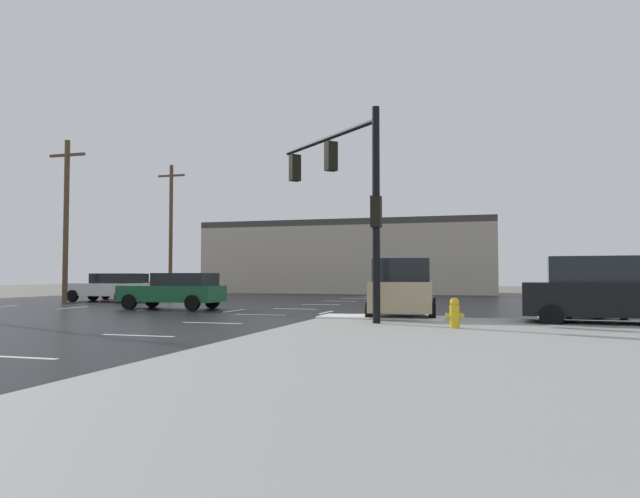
% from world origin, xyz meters
% --- Properties ---
extents(ground_plane, '(120.00, 120.00, 0.00)m').
position_xyz_m(ground_plane, '(0.00, 0.00, 0.00)').
color(ground_plane, slate).
extents(road_asphalt, '(44.00, 44.00, 0.02)m').
position_xyz_m(road_asphalt, '(0.00, 0.00, 0.01)').
color(road_asphalt, black).
rests_on(road_asphalt, ground_plane).
extents(snow_strip_curbside, '(4.00, 1.60, 0.06)m').
position_xyz_m(snow_strip_curbside, '(5.00, -4.00, 0.17)').
color(snow_strip_curbside, white).
rests_on(snow_strip_curbside, sidewalk_corner).
extents(lane_markings, '(36.15, 36.15, 0.01)m').
position_xyz_m(lane_markings, '(1.20, -1.38, 0.02)').
color(lane_markings, silver).
rests_on(lane_markings, road_asphalt).
extents(traffic_signal_mast, '(4.19, 3.93, 6.25)m').
position_xyz_m(traffic_signal_mast, '(4.12, -5.06, 4.31)').
color(traffic_signal_mast, black).
rests_on(traffic_signal_mast, sidewalk_corner).
extents(fire_hydrant, '(0.48, 0.26, 0.79)m').
position_xyz_m(fire_hydrant, '(7.46, -7.02, 0.54)').
color(fire_hydrant, gold).
rests_on(fire_hydrant, sidewalk_corner).
extents(strip_building_background, '(23.91, 8.00, 5.93)m').
position_xyz_m(strip_building_background, '(-3.23, 26.08, 2.97)').
color(strip_building_background, '#BCB29E').
rests_on(strip_building_background, ground_plane).
extents(sedan_green, '(4.55, 2.04, 1.58)m').
position_xyz_m(sedan_green, '(-5.02, 0.43, 0.85)').
color(sedan_green, '#195933').
rests_on(sedan_green, road_asphalt).
extents(suv_black, '(4.92, 2.38, 2.03)m').
position_xyz_m(suv_black, '(11.67, -4.14, 1.09)').
color(suv_black, black).
rests_on(suv_black, road_asphalt).
extents(sedan_red, '(2.07, 4.56, 1.58)m').
position_xyz_m(sedan_red, '(-13.80, 10.11, 0.85)').
color(sedan_red, '#B21919').
rests_on(sedan_red, road_asphalt).
extents(sedan_silver, '(2.40, 4.67, 1.58)m').
position_xyz_m(sedan_silver, '(11.61, 1.15, 0.85)').
color(sedan_silver, '#B7BABF').
rests_on(sedan_silver, road_asphalt).
extents(suv_tan, '(2.53, 4.97, 2.03)m').
position_xyz_m(suv_tan, '(5.48, -2.61, 1.09)').
color(suv_tan, tan).
rests_on(suv_tan, road_asphalt).
extents(sedan_white, '(4.56, 2.06, 1.58)m').
position_xyz_m(sedan_white, '(-12.39, 5.94, 0.85)').
color(sedan_white, white).
rests_on(sedan_white, road_asphalt).
extents(utility_pole_far, '(2.20, 0.28, 8.78)m').
position_xyz_m(utility_pole_far, '(-13.58, 3.77, 4.60)').
color(utility_pole_far, brown).
rests_on(utility_pole_far, ground_plane).
extents(utility_pole_distant, '(2.20, 0.28, 9.82)m').
position_xyz_m(utility_pole_distant, '(-14.91, 16.77, 5.13)').
color(utility_pole_distant, brown).
rests_on(utility_pole_distant, ground_plane).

